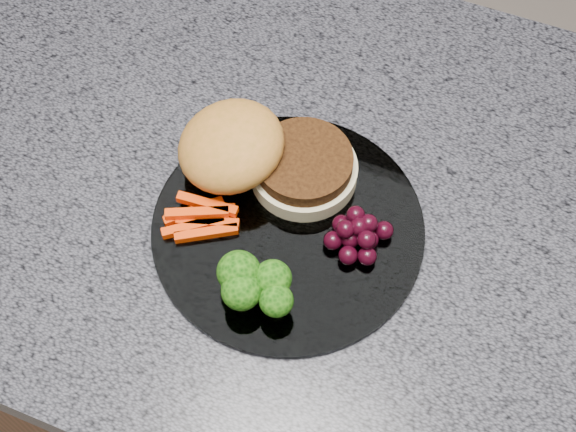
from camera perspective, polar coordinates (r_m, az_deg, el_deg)
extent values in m
plane|color=#A49889|center=(1.63, -0.46, -14.53)|extent=(4.00, 4.00, 0.00)
cube|color=brown|center=(1.22, -0.60, -9.17)|extent=(1.20, 0.60, 0.86)
cube|color=#4E4E58|center=(0.81, -0.89, 2.11)|extent=(1.20, 0.60, 0.04)
cylinder|color=white|center=(0.76, 0.00, -0.86)|extent=(0.26, 0.26, 0.01)
cylinder|color=beige|center=(0.78, 1.13, 3.21)|extent=(0.13, 0.13, 0.02)
cylinder|color=#40230C|center=(0.77, 1.16, 3.91)|extent=(0.12, 0.12, 0.02)
ellipsoid|color=#BE712F|center=(0.77, -4.06, 4.69)|extent=(0.13, 0.13, 0.06)
cube|color=#F43B04|center=(0.77, -5.98, 0.30)|extent=(0.06, 0.04, 0.01)
cube|color=#F43B04|center=(0.76, -5.74, -0.46)|extent=(0.06, 0.03, 0.01)
cube|color=#F43B04|center=(0.76, -6.77, -0.74)|extent=(0.05, 0.04, 0.01)
cube|color=#F43B04|center=(0.76, -5.76, 0.84)|extent=(0.06, 0.01, 0.01)
cube|color=#F43B04|center=(0.76, -6.49, 0.21)|extent=(0.06, 0.03, 0.01)
cube|color=#F43B04|center=(0.76, -5.84, -1.22)|extent=(0.06, 0.04, 0.01)
cube|color=#F43B04|center=(0.77, -6.71, 0.32)|extent=(0.05, 0.05, 0.01)
cylinder|color=#57802E|center=(0.73, -3.43, -4.71)|extent=(0.01, 0.01, 0.02)
ellipsoid|color=#0B3507|center=(0.71, -3.52, -3.99)|extent=(0.04, 0.04, 0.04)
cylinder|color=#57802E|center=(0.72, -1.07, -5.10)|extent=(0.01, 0.01, 0.02)
ellipsoid|color=#0B3507|center=(0.70, -1.09, -4.45)|extent=(0.03, 0.03, 0.03)
cylinder|color=#57802E|center=(0.72, -3.27, -5.98)|extent=(0.01, 0.01, 0.02)
ellipsoid|color=#0B3507|center=(0.70, -3.35, -5.33)|extent=(0.04, 0.04, 0.03)
cylinder|color=#57802E|center=(0.71, -0.82, -6.61)|extent=(0.01, 0.01, 0.02)
ellipsoid|color=#0B3507|center=(0.70, -0.84, -6.03)|extent=(0.03, 0.03, 0.03)
sphere|color=black|center=(0.75, 4.45, -1.64)|extent=(0.02, 0.02, 0.02)
sphere|color=black|center=(0.75, 5.79, -1.69)|extent=(0.02, 0.02, 0.02)
sphere|color=black|center=(0.75, 5.47, -0.57)|extent=(0.02, 0.02, 0.02)
sphere|color=black|center=(0.75, 3.83, -0.58)|extent=(0.02, 0.02, 0.02)
sphere|color=black|center=(0.74, 3.21, -1.75)|extent=(0.02, 0.02, 0.02)
sphere|color=black|center=(0.74, 4.30, -2.81)|extent=(0.02, 0.02, 0.02)
sphere|color=black|center=(0.74, 5.66, -2.85)|extent=(0.02, 0.02, 0.02)
sphere|color=black|center=(0.75, 6.85, -1.02)|extent=(0.02, 0.02, 0.02)
sphere|color=black|center=(0.74, 5.08, -0.75)|extent=(0.02, 0.02, 0.02)
sphere|color=black|center=(0.73, 4.12, -0.92)|extent=(0.02, 0.02, 0.02)
sphere|color=black|center=(0.73, 5.61, -1.67)|extent=(0.02, 0.02, 0.02)
sphere|color=black|center=(0.74, 4.84, 0.09)|extent=(0.02, 0.02, 0.02)
sphere|color=black|center=(0.74, 5.75, -0.51)|extent=(0.02, 0.02, 0.02)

